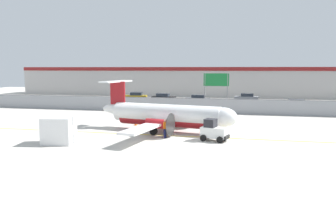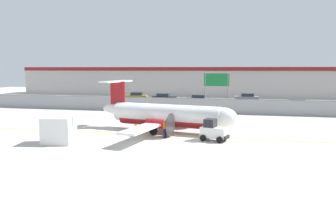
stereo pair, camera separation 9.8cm
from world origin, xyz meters
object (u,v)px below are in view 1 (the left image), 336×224
object	(u,v)px
baggage_tug	(214,131)
parked_car_1	(164,98)
commuter_airplane	(168,115)
parked_car_2	(198,99)
traffic_cone_near_right	(136,122)
cargo_container	(59,130)
parked_car_0	(136,96)
ground_crew_worker	(165,127)
parked_car_4	(297,105)
traffic_cone_near_left	(171,129)
parked_car_3	(246,98)
highway_sign	(216,83)

from	to	relation	value
baggage_tug	parked_car_1	xyz separation A→B (m)	(-11.30, 30.18, 0.04)
commuter_airplane	parked_car_2	bearing A→B (deg)	101.47
traffic_cone_near_right	commuter_airplane	bearing A→B (deg)	-32.90
commuter_airplane	cargo_container	bearing A→B (deg)	-126.81
cargo_container	parked_car_0	xyz separation A→B (m)	(-4.61, 35.53, -0.21)
ground_crew_worker	cargo_container	bearing A→B (deg)	-134.99
traffic_cone_near_right	parked_car_2	xyz separation A→B (m)	(4.12, 22.24, 0.58)
parked_car_4	traffic_cone_near_left	bearing A→B (deg)	-123.11
ground_crew_worker	parked_car_3	world-z (taller)	same
baggage_tug	parked_car_4	distance (m)	25.21
ground_crew_worker	parked_car_2	xyz separation A→B (m)	(-0.47, 28.03, -0.06)
traffic_cone_near_left	traffic_cone_near_right	bearing A→B (deg)	144.36
cargo_container	parked_car_1	bearing A→B (deg)	79.87
baggage_tug	traffic_cone_near_left	distance (m)	5.17
baggage_tug	parked_car_0	size ratio (longest dim) A/B	0.59
commuter_airplane	traffic_cone_near_right	size ratio (longest dim) A/B	25.01
ground_crew_worker	parked_car_2	distance (m)	28.03
commuter_airplane	ground_crew_worker	xyz separation A→B (m)	(0.35, -3.05, -0.65)
baggage_tug	traffic_cone_near_right	world-z (taller)	baggage_tug
commuter_airplane	parked_car_0	bearing A→B (deg)	124.68
baggage_tug	parked_car_4	xyz separation A→B (m)	(10.50, 22.92, 0.04)
parked_car_3	parked_car_2	bearing A→B (deg)	32.19
parked_car_0	highway_sign	bearing A→B (deg)	135.80
baggage_tug	ground_crew_worker	size ratio (longest dim) A/B	1.50
parked_car_0	parked_car_1	xyz separation A→B (m)	(5.78, -1.65, 0.00)
parked_car_1	parked_car_4	distance (m)	22.97
baggage_tug	traffic_cone_near_left	world-z (taller)	baggage_tug
highway_sign	parked_car_3	bearing A→B (deg)	71.89
parked_car_0	parked_car_4	bearing A→B (deg)	156.12
parked_car_2	highway_sign	bearing A→B (deg)	115.77
baggage_tug	parked_car_0	distance (m)	36.12
parked_car_1	parked_car_3	size ratio (longest dim) A/B	1.01
baggage_tug	parked_car_0	bearing A→B (deg)	135.63
parked_car_0	traffic_cone_near_left	bearing A→B (deg)	107.67
ground_crew_worker	parked_car_4	bearing A→B (deg)	75.89
traffic_cone_near_right	parked_car_2	size ratio (longest dim) A/B	0.15
baggage_tug	parked_car_2	size ratio (longest dim) A/B	0.59
traffic_cone_near_right	traffic_cone_near_left	bearing A→B (deg)	-35.64
parked_car_0	parked_car_4	size ratio (longest dim) A/B	1.02
parked_car_2	parked_car_3	bearing A→B (deg)	-145.07
parked_car_4	baggage_tug	bearing A→B (deg)	-111.38
commuter_airplane	parked_car_4	bearing A→B (deg)	63.47
cargo_container	parked_car_4	distance (m)	35.16
ground_crew_worker	traffic_cone_near_left	bearing A→B (deg)	109.16
parked_car_0	cargo_container	bearing A→B (deg)	91.41
highway_sign	baggage_tug	bearing A→B (deg)	-86.73
commuter_airplane	parked_car_1	world-z (taller)	commuter_airplane
ground_crew_worker	traffic_cone_near_right	world-z (taller)	ground_crew_worker
baggage_tug	highway_sign	world-z (taller)	highway_sign
parked_car_3	commuter_airplane	bearing A→B (deg)	75.45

